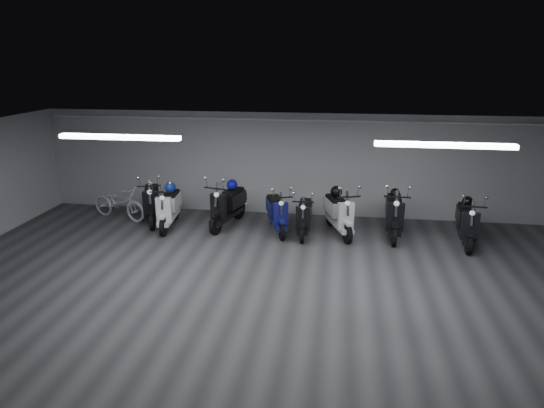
# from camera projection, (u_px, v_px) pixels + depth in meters

# --- Properties ---
(floor) EXTENTS (14.00, 10.00, 0.01)m
(floor) POSITION_uv_depth(u_px,v_px,m) (267.00, 301.00, 8.55)
(floor) COLOR #37373A
(floor) RESTS_ON ground
(ceiling) EXTENTS (14.00, 10.00, 0.01)m
(ceiling) POSITION_uv_depth(u_px,v_px,m) (266.00, 147.00, 7.70)
(ceiling) COLOR gray
(ceiling) RESTS_ON ground
(back_wall) EXTENTS (14.00, 0.01, 2.80)m
(back_wall) POSITION_uv_depth(u_px,v_px,m) (295.00, 165.00, 12.85)
(back_wall) COLOR #ABABAE
(back_wall) RESTS_ON ground
(fluor_strip_left) EXTENTS (2.40, 0.18, 0.08)m
(fluor_strip_left) POSITION_uv_depth(u_px,v_px,m) (120.00, 137.00, 9.07)
(fluor_strip_left) COLOR white
(fluor_strip_left) RESTS_ON ceiling
(fluor_strip_right) EXTENTS (2.40, 0.18, 0.08)m
(fluor_strip_right) POSITION_uv_depth(u_px,v_px,m) (444.00, 145.00, 8.26)
(fluor_strip_right) COLOR white
(fluor_strip_right) RESTS_ON ceiling
(conduit) EXTENTS (13.60, 0.05, 0.05)m
(conduit) POSITION_uv_depth(u_px,v_px,m) (295.00, 120.00, 12.41)
(conduit) COLOR white
(conduit) RESTS_ON back_wall
(scooter_1) EXTENTS (1.25, 2.03, 1.43)m
(scooter_1) POSITION_uv_depth(u_px,v_px,m) (151.00, 196.00, 12.40)
(scooter_1) COLOR black
(scooter_1) RESTS_ON floor
(scooter_2) EXTENTS (0.80, 1.90, 1.38)m
(scooter_2) POSITION_uv_depth(u_px,v_px,m) (168.00, 202.00, 12.03)
(scooter_2) COLOR white
(scooter_2) RESTS_ON floor
(scooter_3) EXTENTS (1.11, 2.06, 1.46)m
(scooter_3) POSITION_uv_depth(u_px,v_px,m) (228.00, 199.00, 12.09)
(scooter_3) COLOR black
(scooter_3) RESTS_ON floor
(scooter_4) EXTENTS (1.13, 1.85, 1.31)m
(scooter_4) POSITION_uv_depth(u_px,v_px,m) (277.00, 207.00, 11.74)
(scooter_4) COLOR navy
(scooter_4) RESTS_ON floor
(scooter_5) EXTENTS (0.56, 1.69, 1.26)m
(scooter_5) POSITION_uv_depth(u_px,v_px,m) (304.00, 210.00, 11.54)
(scooter_5) COLOR black
(scooter_5) RESTS_ON floor
(scooter_6) EXTENTS (1.23, 2.00, 1.41)m
(scooter_6) POSITION_uv_depth(u_px,v_px,m) (339.00, 207.00, 11.55)
(scooter_6) COLOR silver
(scooter_6) RESTS_ON floor
(scooter_7) EXTENTS (0.77, 2.01, 1.47)m
(scooter_7) POSITION_uv_depth(u_px,v_px,m) (394.00, 207.00, 11.41)
(scooter_7) COLOR black
(scooter_7) RESTS_ON floor
(scooter_8) EXTENTS (0.80, 1.90, 1.37)m
(scooter_8) POSITION_uv_depth(u_px,v_px,m) (467.00, 216.00, 10.93)
(scooter_8) COLOR black
(scooter_8) RESTS_ON floor
(bicycle) EXTENTS (1.84, 1.14, 1.12)m
(bicycle) POSITION_uv_depth(u_px,v_px,m) (119.00, 199.00, 12.69)
(bicycle) COLOR white
(bicycle) RESTS_ON floor
(helmet_0) EXTENTS (0.23, 0.23, 0.23)m
(helmet_0) POSITION_uv_depth(u_px,v_px,m) (395.00, 193.00, 11.58)
(helmet_0) COLOR black
(helmet_0) RESTS_ON scooter_7
(helmet_1) EXTENTS (0.28, 0.28, 0.28)m
(helmet_1) POSITION_uv_depth(u_px,v_px,m) (232.00, 185.00, 12.24)
(helmet_1) COLOR #0D0D90
(helmet_1) RESTS_ON scooter_3
(helmet_2) EXTENTS (0.25, 0.25, 0.25)m
(helmet_2) POSITION_uv_depth(u_px,v_px,m) (467.00, 201.00, 11.08)
(helmet_2) COLOR black
(helmet_2) RESTS_ON scooter_8
(helmet_3) EXTENTS (0.28, 0.28, 0.28)m
(helmet_3) POSITION_uv_depth(u_px,v_px,m) (170.00, 187.00, 12.18)
(helmet_3) COLOR #0E299E
(helmet_3) RESTS_ON scooter_2
(helmet_4) EXTENTS (0.29, 0.29, 0.29)m
(helmet_4) POSITION_uv_depth(u_px,v_px,m) (336.00, 192.00, 11.70)
(helmet_4) COLOR black
(helmet_4) RESTS_ON scooter_6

